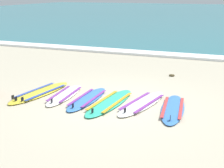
{
  "coord_description": "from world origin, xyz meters",
  "views": [
    {
      "loc": [
        2.95,
        -7.8,
        2.9
      ],
      "look_at": [
        -0.48,
        0.91,
        0.25
      ],
      "focal_mm": 53.17,
      "sensor_mm": 36.0,
      "label": 1
    }
  ],
  "objects_px": {
    "surfboard_0": "(40,92)",
    "surfboard_1": "(65,95)",
    "surfboard_3": "(110,102)",
    "surfboard_2": "(87,99)",
    "surfboard_5": "(173,109)",
    "surfboard_4": "(142,103)"
  },
  "relations": [
    {
      "from": "surfboard_2",
      "to": "surfboard_4",
      "type": "xyz_separation_m",
      "value": [
        1.51,
        0.2,
        -0.0
      ]
    },
    {
      "from": "surfboard_3",
      "to": "surfboard_2",
      "type": "bearing_deg",
      "value": 175.81
    },
    {
      "from": "surfboard_0",
      "to": "surfboard_4",
      "type": "distance_m",
      "value": 3.05
    },
    {
      "from": "surfboard_0",
      "to": "surfboard_3",
      "type": "distance_m",
      "value": 2.23
    },
    {
      "from": "surfboard_3",
      "to": "surfboard_4",
      "type": "height_order",
      "value": "same"
    },
    {
      "from": "surfboard_1",
      "to": "surfboard_2",
      "type": "xyz_separation_m",
      "value": [
        0.75,
        -0.08,
        -0.0
      ]
    },
    {
      "from": "surfboard_0",
      "to": "surfboard_1",
      "type": "relative_size",
      "value": 1.19
    },
    {
      "from": "surfboard_0",
      "to": "surfboard_3",
      "type": "relative_size",
      "value": 1.01
    },
    {
      "from": "surfboard_2",
      "to": "surfboard_5",
      "type": "height_order",
      "value": "same"
    },
    {
      "from": "surfboard_5",
      "to": "surfboard_1",
      "type": "bearing_deg",
      "value": 179.96
    },
    {
      "from": "surfboard_3",
      "to": "surfboard_5",
      "type": "bearing_deg",
      "value": 4.43
    },
    {
      "from": "surfboard_5",
      "to": "surfboard_4",
      "type": "bearing_deg",
      "value": 171.68
    },
    {
      "from": "surfboard_1",
      "to": "surfboard_4",
      "type": "distance_m",
      "value": 2.26
    },
    {
      "from": "surfboard_1",
      "to": "surfboard_2",
      "type": "bearing_deg",
      "value": -6.07
    },
    {
      "from": "surfboard_1",
      "to": "surfboard_4",
      "type": "height_order",
      "value": "same"
    },
    {
      "from": "surfboard_1",
      "to": "surfboard_5",
      "type": "xyz_separation_m",
      "value": [
        3.09,
        -0.0,
        -0.0
      ]
    },
    {
      "from": "surfboard_5",
      "to": "surfboard_3",
      "type": "bearing_deg",
      "value": -175.57
    },
    {
      "from": "surfboard_3",
      "to": "surfboard_4",
      "type": "xyz_separation_m",
      "value": [
        0.82,
        0.25,
        0.0
      ]
    },
    {
      "from": "surfboard_0",
      "to": "surfboard_2",
      "type": "height_order",
      "value": "same"
    },
    {
      "from": "surfboard_2",
      "to": "surfboard_0",
      "type": "bearing_deg",
      "value": 178.91
    },
    {
      "from": "surfboard_0",
      "to": "surfboard_4",
      "type": "relative_size",
      "value": 1.05
    },
    {
      "from": "surfboard_0",
      "to": "surfboard_5",
      "type": "relative_size",
      "value": 1.1
    }
  ]
}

